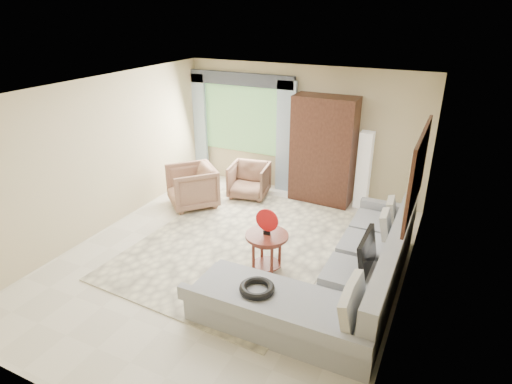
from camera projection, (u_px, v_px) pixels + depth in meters
The scene contains 17 objects.
ground at pixel (232, 259), 6.66m from camera, with size 6.00×6.00×0.00m, color silver.
area_rug at pixel (240, 243), 7.08m from camera, with size 3.00×4.00×0.02m, color beige.
sectional_sofa at pixel (342, 279), 5.69m from camera, with size 2.30×3.46×0.90m.
tv_screen at pixel (367, 252), 5.49m from camera, with size 0.06×0.74×0.48m, color black.
garden_hose at pixel (257, 288), 5.08m from camera, with size 0.43×0.43×0.09m, color black.
coffee_table at pixel (267, 252), 6.23m from camera, with size 0.62×0.62×0.62m.
red_disc at pixel (267, 220), 6.02m from camera, with size 0.34×0.34×0.03m, color red.
armchair_left at pixel (192, 187), 8.29m from camera, with size 0.86×0.88×0.80m, color #936B50.
armchair_right at pixel (249, 180), 8.71m from camera, with size 0.75×0.77×0.70m, color brown.
potted_plant at pixel (188, 172), 9.35m from camera, with size 0.50×0.43×0.55m, color #999999.
armoire at pixel (323, 150), 8.27m from camera, with size 1.20×0.55×2.10m, color black.
floor_lamp at pixel (364, 170), 8.12m from camera, with size 0.24×0.24×1.50m, color silver.
window at pixel (242, 119), 9.09m from camera, with size 1.80×0.04×1.40m, color #669E59.
curtain_left at pixel (199, 126), 9.53m from camera, with size 0.40×0.08×2.30m, color #9EB7CC.
curtain_right at pixel (286, 138), 8.70m from camera, with size 0.40×0.08×2.30m, color #9EB7CC.
valance at pixel (240, 79), 8.69m from camera, with size 2.40×0.12×0.26m, color #1E232D.
wall_mirror at pixel (417, 171), 5.27m from camera, with size 0.05×1.70×1.05m.
Camera 1 is at (2.81, -4.95, 3.63)m, focal length 30.00 mm.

